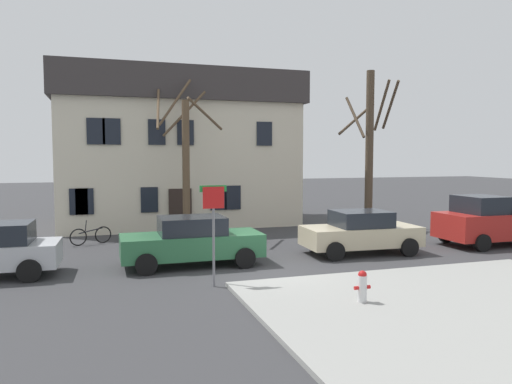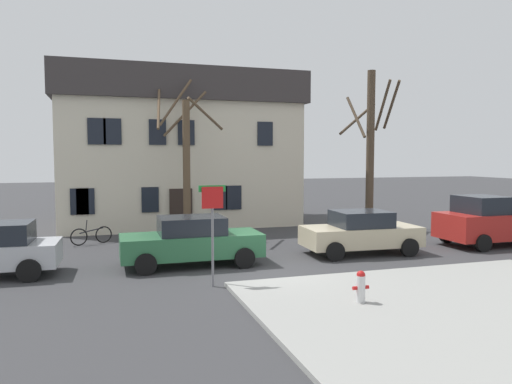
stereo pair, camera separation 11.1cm
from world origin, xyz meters
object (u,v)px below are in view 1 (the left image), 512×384
building_main (177,149)px  tree_bare_near (185,158)px  tree_bare_mid (370,145)px  street_sign_pole (214,216)px  pickup_truck_red (497,221)px  car_beige_sedan (361,232)px  car_green_sedan (192,241)px  bicycle_leaning (91,236)px  fire_hydrant (362,286)px

building_main → tree_bare_near: 5.01m
tree_bare_mid → street_sign_pole: (-9.92, -8.44, -2.25)m
tree_bare_near → pickup_truck_red: tree_bare_near is taller
tree_bare_near → tree_bare_mid: bearing=-1.8°
tree_bare_near → street_sign_pole: (-0.65, -8.74, -1.58)m
tree_bare_near → car_beige_sedan: (5.63, -5.87, -2.76)m
car_green_sedan → pickup_truck_red: bearing=0.1°
tree_bare_mid → street_sign_pole: 13.21m
pickup_truck_red → tree_bare_near: bearing=153.7°
car_green_sedan → car_beige_sedan: bearing=0.4°
tree_bare_mid → car_beige_sedan: tree_bare_mid is taller
car_green_sedan → car_beige_sedan: (6.39, 0.05, -0.01)m
bicycle_leaning → tree_bare_near: bearing=10.5°
tree_bare_mid → car_green_sedan: tree_bare_mid is taller
car_beige_sedan → pickup_truck_red: 6.34m
tree_bare_mid → fire_hydrant: bearing=-121.3°
building_main → fire_hydrant: size_ratio=16.23×
pickup_truck_red → fire_hydrant: (-9.58, -5.71, -0.47)m
pickup_truck_red → car_beige_sedan: bearing=179.7°
tree_bare_near → bicycle_leaning: size_ratio=4.41×
pickup_truck_red → street_sign_pole: size_ratio=1.77×
tree_bare_mid → car_beige_sedan: (-3.64, -5.57, -3.43)m
building_main → tree_bare_near: size_ratio=1.73×
fire_hydrant → tree_bare_near: bearing=101.6°
tree_bare_mid → fire_hydrant: 13.76m
tree_bare_near → street_sign_pole: tree_bare_near is taller
tree_bare_near → pickup_truck_red: bearing=-26.3°
building_main → street_sign_pole: building_main is taller
tree_bare_near → building_main: bearing=85.5°
tree_bare_mid → pickup_truck_red: bearing=-64.3°
fire_hydrant → street_sign_pole: bearing=136.5°
car_beige_sedan → fire_hydrant: 6.60m
car_beige_sedan → tree_bare_near: bearing=133.8°
tree_bare_near → street_sign_pole: 8.90m
tree_bare_near → fire_hydrant: 12.24m
pickup_truck_red → bicycle_leaning: 16.86m
tree_bare_near → tree_bare_mid: (9.27, -0.30, 0.67)m
tree_bare_near → pickup_truck_red: size_ratio=1.44×
tree_bare_near → car_green_sedan: (-0.76, -5.92, -2.75)m
building_main → tree_bare_near: bearing=-94.5°
car_green_sedan → street_sign_pole: 3.05m
tree_bare_near → fire_hydrant: tree_bare_near is taller
tree_bare_near → car_green_sedan: size_ratio=1.56×
building_main → street_sign_pole: bearing=-94.3°
car_beige_sedan → car_green_sedan: bearing=-179.6°
pickup_truck_red → bicycle_leaning: (-16.04, 5.15, -0.62)m
car_green_sedan → car_beige_sedan: car_green_sedan is taller
car_beige_sedan → pickup_truck_red: size_ratio=0.87×
car_beige_sedan → fire_hydrant: (-3.24, -5.74, -0.29)m
fire_hydrant → bicycle_leaning: bicycle_leaning is taller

